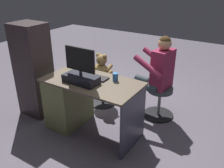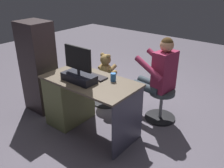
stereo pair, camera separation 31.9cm
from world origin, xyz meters
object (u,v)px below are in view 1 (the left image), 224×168
computer_mouse (74,72)px  office_chair_teddy (102,88)px  cup (115,77)px  keyboard (92,76)px  desk (74,99)px  person (155,71)px  tv_remote (67,74)px  teddy_bear (102,67)px  visitor_chair (159,100)px  monitor (81,74)px

computer_mouse → office_chair_teddy: bearing=-91.4°
computer_mouse → cup: 0.59m
keyboard → desk: bearing=21.4°
office_chair_teddy → person: (-0.81, -0.11, 0.41)m
desk → tv_remote: (0.08, 0.00, 0.35)m
person → teddy_bear: bearing=7.1°
visitor_chair → tv_remote: bearing=40.1°
desk → cup: size_ratio=12.30×
tv_remote → visitor_chair: (-0.97, -0.82, -0.47)m
computer_mouse → office_chair_teddy: (-0.01, -0.61, -0.48)m
desk → computer_mouse: computer_mouse is taller
keyboard → cup: size_ratio=4.29×
office_chair_teddy → monitor: bearing=107.7°
keyboard → teddy_bear: 0.67m
keyboard → tv_remote: keyboard is taller
monitor → teddy_bear: bearing=-72.6°
teddy_bear → visitor_chair: 0.98m
office_chair_teddy → visitor_chair: (-0.91, -0.13, -0.01)m
visitor_chair → person: (0.10, 0.01, 0.42)m
office_chair_teddy → teddy_bear: size_ratio=1.22×
teddy_bear → person: size_ratio=0.32×
computer_mouse → teddy_bear: (-0.01, -0.62, -0.12)m
monitor → tv_remote: size_ratio=2.87×
computer_mouse → cup: bearing=-172.6°
tv_remote → visitor_chair: 1.35m
computer_mouse → person: person is taller
monitor → teddy_bear: monitor is taller
keyboard → office_chair_teddy: size_ratio=0.92×
teddy_bear → tv_remote: bearing=84.9°
monitor → computer_mouse: monitor is taller
tv_remote → teddy_bear: size_ratio=0.40×
desk → monitor: (-0.23, 0.11, 0.45)m
desk → visitor_chair: 1.21m
cup → tv_remote: bearing=14.0°
office_chair_teddy → teddy_bear: bearing=-90.0°
monitor → cup: monitor is taller
desk → person: (-0.79, -0.80, 0.30)m
desk → visitor_chair: size_ratio=2.65×
computer_mouse → visitor_chair: 1.27m
cup → office_chair_teddy: size_ratio=0.22×
desk → monitor: monitor is taller
desk → tv_remote: tv_remote is taller
cup → visitor_chair: size_ratio=0.22×
person → computer_mouse: bearing=41.1°
desk → cup: 0.69m
tv_remote → office_chair_teddy: 0.83m
person → visitor_chair: bearing=-172.0°
desk → cup: (-0.55, -0.16, 0.39)m
computer_mouse → cup: size_ratio=0.98×
visitor_chair → person: person is taller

